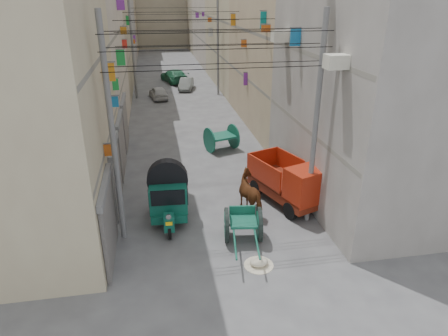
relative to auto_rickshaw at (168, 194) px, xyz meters
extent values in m
cube|color=slate|center=(-2.27, 0.99, 2.05)|extent=(0.25, 9.80, 0.18)
cube|color=slate|center=(-2.27, 0.99, 5.05)|extent=(0.25, 9.80, 0.18)
cube|color=#B7A99D|center=(-6.15, 11.99, 4.85)|extent=(8.00, 12.00, 12.00)
cube|color=slate|center=(-2.27, 11.99, 2.05)|extent=(0.25, 11.76, 0.18)
cube|color=slate|center=(-2.27, 11.99, 5.05)|extent=(0.25, 11.76, 0.18)
cube|color=tan|center=(-6.15, 24.99, 5.85)|extent=(8.00, 14.00, 14.00)
cube|color=slate|center=(-2.27, 24.99, 2.05)|extent=(0.25, 13.72, 0.18)
cube|color=slate|center=(-2.27, 24.99, 5.05)|extent=(0.25, 13.72, 0.18)
cube|color=gray|center=(-6.15, 38.99, 4.75)|extent=(8.00, 14.00, 11.80)
cube|color=slate|center=(-2.27, 38.99, 2.05)|extent=(0.25, 13.72, 0.18)
cube|color=slate|center=(-2.27, 38.99, 5.05)|extent=(0.25, 13.72, 0.18)
cube|color=tan|center=(-6.15, 51.99, 5.60)|extent=(8.00, 12.00, 13.50)
cube|color=slate|center=(-2.27, 51.99, 2.05)|extent=(0.25, 11.76, 0.18)
cube|color=slate|center=(-2.27, 51.99, 5.05)|extent=(0.25, 11.76, 0.18)
cube|color=gray|center=(9.85, 0.99, 5.35)|extent=(8.00, 10.00, 13.00)
cube|color=slate|center=(5.97, 0.99, 2.05)|extent=(0.25, 9.80, 0.18)
cube|color=slate|center=(5.97, 0.99, 5.05)|extent=(0.25, 9.80, 0.18)
cube|color=tan|center=(9.85, 11.99, 4.85)|extent=(8.00, 12.00, 12.00)
cube|color=slate|center=(5.97, 11.99, 2.05)|extent=(0.25, 11.76, 0.18)
cube|color=slate|center=(5.97, 11.99, 5.05)|extent=(0.25, 11.76, 0.18)
cube|color=tan|center=(9.85, 24.99, 5.85)|extent=(8.00, 14.00, 14.00)
cube|color=slate|center=(5.97, 24.99, 2.05)|extent=(0.25, 13.72, 0.18)
cube|color=slate|center=(5.97, 24.99, 5.05)|extent=(0.25, 13.72, 0.18)
cube|color=#B7A99D|center=(9.85, 38.99, 4.75)|extent=(8.00, 14.00, 11.80)
cube|color=slate|center=(5.97, 38.99, 2.05)|extent=(0.25, 13.72, 0.18)
cube|color=slate|center=(5.97, 38.99, 5.05)|extent=(0.25, 13.72, 0.18)
cube|color=tan|center=(9.85, 51.99, 5.60)|extent=(8.00, 12.00, 13.50)
cube|color=slate|center=(5.97, 51.99, 2.05)|extent=(0.25, 11.76, 0.18)
cube|color=slate|center=(5.97, 51.99, 5.05)|extent=(0.25, 11.76, 0.18)
cube|color=tan|center=(1.85, 58.99, 5.35)|extent=(22.00, 10.00, 13.00)
cube|color=#49494E|center=(-2.07, -2.21, 0.15)|extent=(0.12, 3.00, 2.60)
cube|color=slate|center=(-2.05, -2.21, 1.60)|extent=(0.18, 3.20, 0.25)
cube|color=#49494E|center=(-2.07, 1.49, 0.15)|extent=(0.12, 3.00, 2.60)
cube|color=slate|center=(-2.05, 1.49, 1.60)|extent=(0.18, 3.20, 0.25)
cube|color=#49494E|center=(-2.07, 5.19, 0.15)|extent=(0.12, 3.00, 2.60)
cube|color=slate|center=(-2.05, 5.19, 1.60)|extent=(0.18, 3.20, 0.25)
cube|color=#49494E|center=(-2.07, 8.99, 0.15)|extent=(0.12, 3.00, 2.60)
cube|color=slate|center=(-2.05, 8.99, 1.60)|extent=(0.18, 3.20, 0.25)
cube|color=#C65717|center=(5.66, 27.27, 4.83)|extent=(0.38, 0.08, 0.41)
cube|color=#782895|center=(-2.02, 34.60, 2.47)|extent=(0.27, 0.08, 0.71)
cube|color=#C65717|center=(-1.93, -0.58, 2.20)|extent=(0.44, 0.08, 0.42)
cube|color=#1A9139|center=(-1.92, 8.79, 4.02)|extent=(0.45, 0.08, 0.84)
cube|color=#782895|center=(5.64, 37.87, 4.76)|extent=(0.41, 0.08, 0.59)
cube|color=#1768A2|center=(-1.96, 2.75, 3.09)|extent=(0.38, 0.08, 0.44)
cube|color=silver|center=(5.63, 26.53, 3.70)|extent=(0.43, 0.08, 0.72)
cube|color=#782895|center=(5.71, 32.61, 5.09)|extent=(0.28, 0.08, 0.44)
cube|color=#782895|center=(-1.91, 12.99, 6.70)|extent=(0.48, 0.08, 0.84)
cube|color=#C65717|center=(-2.00, 31.06, 2.51)|extent=(0.31, 0.08, 0.44)
cube|color=#C65717|center=(5.67, 12.01, 4.26)|extent=(0.35, 0.08, 0.45)
cube|color=#C57715|center=(5.68, 15.64, 5.49)|extent=(0.34, 0.08, 0.79)
cube|color=#1A9139|center=(-2.01, 5.01, 3.34)|extent=(0.28, 0.08, 0.52)
cube|color=#1A9139|center=(-2.01, 22.61, 5.11)|extent=(0.28, 0.08, 0.74)
cube|color=#782895|center=(5.72, 11.50, 2.07)|extent=(0.26, 0.08, 0.80)
cube|color=silver|center=(5.68, 2.36, 5.54)|extent=(0.34, 0.08, 0.55)
cube|color=#C57715|center=(-1.91, 1.54, 4.52)|extent=(0.47, 0.08, 0.67)
cube|color=#C57715|center=(-1.95, 14.14, 4.98)|extent=(0.40, 0.08, 0.47)
cube|color=red|center=(-1.99, 14.65, 4.09)|extent=(0.32, 0.08, 0.55)
cube|color=#C65717|center=(5.61, 6.73, 5.57)|extent=(0.47, 0.08, 0.35)
cube|color=#0B787A|center=(5.69, 7.57, 5.92)|extent=(0.32, 0.08, 0.89)
cube|color=#1768A2|center=(5.63, 2.28, 5.57)|extent=(0.44, 0.08, 0.69)
cube|color=#782895|center=(-2.21, -1.01, 1.85)|extent=(0.10, 3.20, 0.80)
cube|color=#C65717|center=(-2.21, 7.99, 1.85)|extent=(0.10, 3.20, 0.80)
cube|color=red|center=(-2.21, 19.99, 1.85)|extent=(0.10, 3.20, 0.80)
cube|color=#1A9139|center=(-2.21, 31.99, 1.85)|extent=(0.10, 3.20, 0.80)
cube|color=#1768A2|center=(5.91, -1.01, 1.85)|extent=(0.10, 3.20, 0.80)
cube|color=#C57715|center=(5.91, 7.99, 1.85)|extent=(0.10, 3.20, 0.80)
cube|color=#1768A2|center=(5.91, 19.99, 1.85)|extent=(0.10, 3.20, 0.80)
cube|color=red|center=(5.91, 31.99, 1.85)|extent=(0.10, 3.20, 0.80)
cube|color=beige|center=(5.50, -2.01, 5.25)|extent=(0.70, 0.55, 0.45)
cube|color=beige|center=(5.50, 3.99, 5.45)|extent=(0.70, 0.55, 0.45)
cylinder|color=slate|center=(-1.75, -1.01, 2.85)|extent=(0.20, 0.20, 8.00)
cylinder|color=slate|center=(5.45, -1.01, 2.85)|extent=(0.20, 0.20, 8.00)
cylinder|color=slate|center=(-1.75, 20.99, 2.85)|extent=(0.20, 0.20, 8.00)
cylinder|color=slate|center=(5.45, 20.99, 2.85)|extent=(0.20, 0.20, 8.00)
cylinder|color=black|center=(1.85, -1.51, 5.05)|extent=(7.40, 0.02, 0.02)
cylinder|color=black|center=(1.85, -1.51, 5.65)|extent=(7.40, 0.02, 0.02)
cylinder|color=black|center=(1.85, -1.51, 6.15)|extent=(7.40, 0.02, 0.02)
cylinder|color=black|center=(1.85, -0.51, 5.05)|extent=(7.40, 0.02, 0.02)
cylinder|color=black|center=(1.85, -0.51, 5.65)|extent=(7.40, 0.02, 0.02)
cylinder|color=black|center=(1.85, -0.51, 6.15)|extent=(7.40, 0.02, 0.02)
cylinder|color=black|center=(1.85, 4.99, 5.05)|extent=(7.40, 0.02, 0.02)
cylinder|color=black|center=(1.85, 4.99, 5.65)|extent=(7.40, 0.02, 0.02)
cylinder|color=black|center=(1.85, 4.99, 6.15)|extent=(7.40, 0.02, 0.02)
cylinder|color=black|center=(1.85, 12.99, 5.05)|extent=(7.40, 0.02, 0.02)
cylinder|color=black|center=(1.85, 12.99, 5.65)|extent=(7.40, 0.02, 0.02)
cylinder|color=black|center=(1.85, 12.99, 6.15)|extent=(7.40, 0.02, 0.02)
cylinder|color=black|center=(1.85, 20.99, 5.05)|extent=(7.40, 0.02, 0.02)
cylinder|color=black|center=(1.85, 20.99, 5.65)|extent=(7.40, 0.02, 0.02)
cylinder|color=black|center=(1.85, 20.99, 6.15)|extent=(7.40, 0.02, 0.02)
cylinder|color=black|center=(-0.07, -1.42, -0.85)|extent=(0.16, 0.62, 0.62)
cylinder|color=black|center=(-0.57, 0.70, -0.85)|extent=(0.16, 0.62, 0.62)
cylinder|color=black|center=(0.64, 0.64, -0.85)|extent=(0.16, 0.62, 0.62)
cube|color=#0D4C3C|center=(0.00, 0.01, -0.63)|extent=(1.48, 2.16, 0.31)
cube|color=#0D4C3C|center=(-0.07, -1.36, -0.49)|extent=(0.41, 0.51, 0.61)
cylinder|color=silver|center=(-0.08, -1.62, -0.11)|extent=(0.20, 0.06, 0.20)
cube|color=yellow|center=(-0.08, -1.64, -0.38)|extent=(0.24, 0.05, 0.13)
cube|color=#0D4C3C|center=(0.00, 0.07, 0.00)|extent=(1.52, 1.94, 1.05)
cube|color=black|center=(-0.04, -0.89, 0.28)|extent=(1.27, 0.13, 0.61)
cube|color=black|center=(-0.72, 0.10, 0.11)|extent=(0.11, 1.32, 0.72)
cube|color=black|center=(0.73, 0.03, 0.11)|extent=(0.11, 1.32, 0.72)
cube|color=white|center=(-0.05, -0.92, -0.55)|extent=(1.38, 0.12, 0.07)
cylinder|color=black|center=(1.99, -1.89, -0.51)|extent=(0.32, 1.29, 1.29)
cylinder|color=#12523F|center=(1.99, -1.89, -0.51)|extent=(0.30, 1.02, 1.00)
cylinder|color=slate|center=(1.99, -1.89, -0.51)|extent=(0.22, 0.19, 0.17)
cylinder|color=black|center=(3.17, -2.06, -0.51)|extent=(0.32, 1.29, 1.29)
cylinder|color=#12523F|center=(3.17, -2.06, -0.51)|extent=(0.30, 1.02, 1.00)
cylinder|color=slate|center=(3.17, -2.06, -0.51)|extent=(0.22, 0.19, 0.17)
cylinder|color=slate|center=(2.58, -1.97, -0.51)|extent=(1.24, 0.25, 0.07)
cube|color=#12523F|center=(2.58, -1.97, -0.35)|extent=(1.10, 1.14, 0.09)
cube|color=#12523F|center=(2.65, -1.52, -0.14)|extent=(0.97, 0.21, 0.32)
cylinder|color=#12523F|center=(2.05, -3.06, -0.42)|extent=(0.37, 2.10, 0.06)
cylinder|color=#12523F|center=(2.78, -3.16, -0.42)|extent=(0.37, 2.10, 0.06)
cylinder|color=black|center=(4.79, -0.85, -0.79)|extent=(0.44, 0.75, 0.73)
cylinder|color=black|center=(3.96, 1.43, -0.79)|extent=(0.44, 0.75, 0.73)
cylinder|color=black|center=(6.14, -0.36, -0.79)|extent=(0.44, 0.75, 0.73)
cylinder|color=black|center=(5.31, 1.92, -0.79)|extent=(0.44, 0.75, 0.73)
cube|color=#5F1B0D|center=(5.05, 0.53, -0.55)|extent=(2.75, 3.98, 0.39)
cube|color=maroon|center=(5.48, -0.66, 0.23)|extent=(1.90, 1.64, 1.38)
cube|color=black|center=(5.66, -1.15, 0.34)|extent=(1.37, 0.55, 0.61)
cube|color=#5F1B0D|center=(4.84, 1.11, -0.25)|extent=(2.39, 2.85, 0.13)
cube|color=maroon|center=(4.08, 0.83, 0.23)|extent=(0.89, 2.31, 0.94)
cube|color=maroon|center=(5.60, 1.38, 0.23)|extent=(0.89, 2.31, 0.94)
cube|color=maroon|center=(4.43, 2.23, 0.23)|extent=(1.58, 0.63, 0.94)
cylinder|color=#12523F|center=(2.62, 7.02, -0.43)|extent=(0.53, 1.41, 1.46)
cylinder|color=#12523F|center=(4.11, 7.50, -0.43)|extent=(0.53, 1.41, 1.46)
cube|color=#12523F|center=(3.37, 7.26, -0.29)|extent=(1.71, 1.60, 0.11)
cylinder|color=slate|center=(3.37, 7.26, -0.43)|extent=(1.57, 0.59, 0.09)
ellipsoid|color=beige|center=(2.78, -3.56, -1.00)|extent=(0.62, 0.50, 0.31)
imported|color=maroon|center=(3.43, -0.01, -0.32)|extent=(1.43, 2.15, 1.67)
imported|color=#B5B5B5|center=(0.12, 20.34, -0.62)|extent=(1.79, 3.33, 1.08)
imported|color=#5D625F|center=(2.80, 23.54, -0.62)|extent=(1.79, 3.40, 1.06)
imported|color=#216141|center=(1.92, 27.07, -0.49)|extent=(2.98, 4.88, 1.32)
camera|label=1|loc=(-0.30, -14.16, 7.25)|focal=32.00mm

